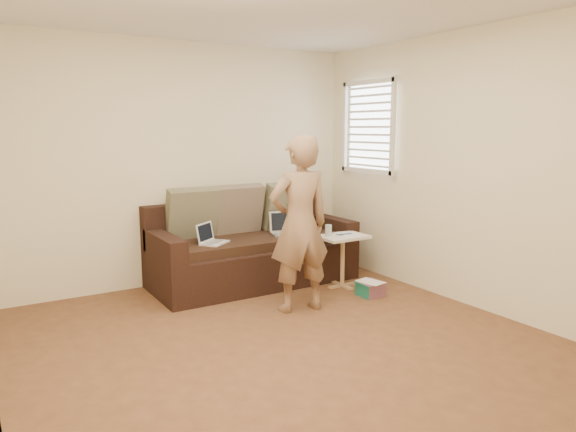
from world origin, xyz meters
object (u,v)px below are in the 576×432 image
(laptop_silver, at_px, (289,235))
(drinking_glass, at_px, (328,230))
(laptop_white, at_px, (215,244))
(sofa, at_px, (253,245))
(person, at_px, (299,224))
(striped_box, at_px, (370,289))
(side_table, at_px, (343,261))

(laptop_silver, distance_m, drinking_glass, 0.49)
(laptop_white, xyz_separation_m, drinking_glass, (1.11, -0.45, 0.10))
(sofa, bearing_deg, person, -92.99)
(sofa, relative_size, drinking_glass, 18.33)
(person, bearing_deg, striped_box, -175.55)
(laptop_silver, bearing_deg, drinking_glass, -44.16)
(laptop_silver, bearing_deg, sofa, 176.58)
(sofa, bearing_deg, side_table, -40.04)
(laptop_white, relative_size, person, 0.18)
(person, bearing_deg, side_table, -147.79)
(laptop_white, bearing_deg, drinking_glass, -58.93)
(side_table, distance_m, drinking_glass, 0.38)
(side_table, bearing_deg, drinking_glass, 157.06)
(laptop_silver, distance_m, person, 1.01)
(laptop_silver, height_order, laptop_white, laptop_silver)
(laptop_white, height_order, drinking_glass, drinking_glass)
(laptop_silver, xyz_separation_m, striped_box, (0.42, -0.90, -0.44))
(striped_box, bearing_deg, laptop_white, 144.49)
(person, xyz_separation_m, striped_box, (0.84, -0.03, -0.74))
(laptop_white, relative_size, drinking_glass, 2.42)
(person, distance_m, side_table, 1.04)
(person, height_order, side_table, person)
(striped_box, bearing_deg, side_table, 95.73)
(laptop_white, height_order, striped_box, laptop_white)
(sofa, height_order, striped_box, sofa)
(sofa, bearing_deg, laptop_silver, -20.79)
(sofa, distance_m, laptop_silver, 0.41)
(person, height_order, drinking_glass, person)
(drinking_glass, height_order, striped_box, drinking_glass)
(person, bearing_deg, sofa, -86.38)
(laptop_silver, xyz_separation_m, side_table, (0.38, -0.49, -0.24))
(laptop_white, bearing_deg, striped_box, -72.40)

